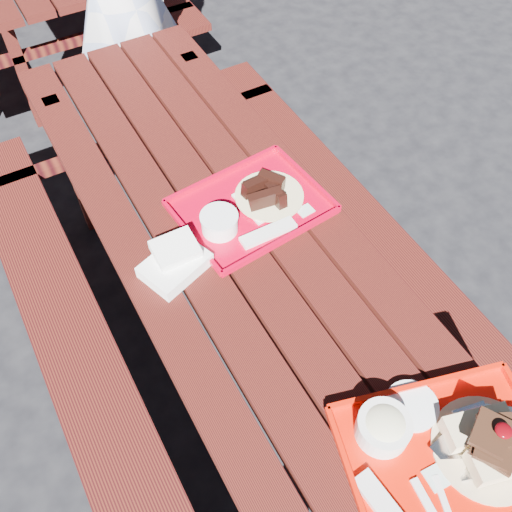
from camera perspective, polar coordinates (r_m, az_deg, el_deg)
name	(u,v)px	position (r m, az deg, el deg)	size (l,w,h in m)	color
ground	(239,348)	(2.44, -1.75, -9.22)	(60.00, 60.00, 0.00)	black
picnic_table_near	(235,271)	(1.97, -2.14, -1.54)	(1.41, 2.40, 0.75)	#45160D
near_tray	(446,446)	(1.52, 18.51, -17.57)	(0.59, 0.51, 0.16)	red
far_tray	(251,207)	(1.86, -0.55, 4.89)	(0.50, 0.41, 0.08)	#B1001C
white_cloth	(175,261)	(1.73, -8.09, -0.48)	(0.23, 0.20, 0.08)	white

